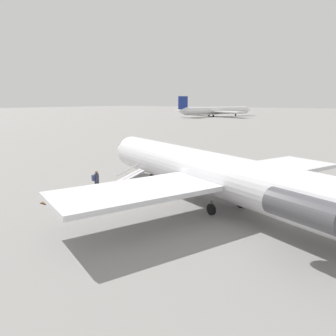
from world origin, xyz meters
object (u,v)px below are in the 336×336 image
object	(u,v)px
airplane_main	(215,174)
passenger	(96,180)
boarding_stairs	(113,185)
airplane_far_right	(216,111)

from	to	relation	value
airplane_main	passenger	xyz separation A→B (m)	(8.91, 2.59, -1.25)
boarding_stairs	passenger	size ratio (longest dim) A/B	2.37
airplane_main	boarding_stairs	xyz separation A→B (m)	(8.52, 1.17, -1.87)
airplane_main	boarding_stairs	world-z (taller)	airplane_main
airplane_main	airplane_far_right	distance (m)	127.10
airplane_far_right	boarding_stairs	bearing A→B (deg)	-135.36
airplane_main	passenger	world-z (taller)	airplane_main
airplane_far_right	passenger	xyz separation A→B (m)	(-52.30, 113.98, -1.58)
airplane_main	boarding_stairs	bearing A→B (deg)	27.46
airplane_far_right	passenger	distance (m)	125.42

